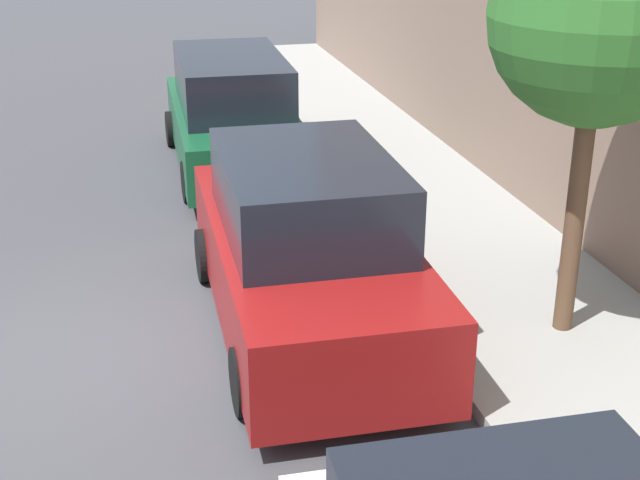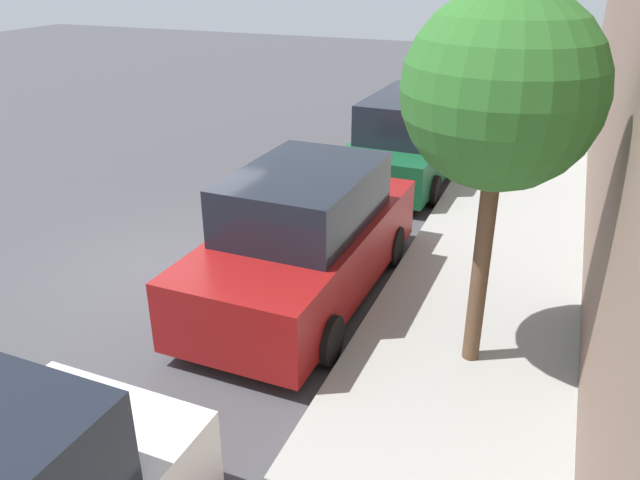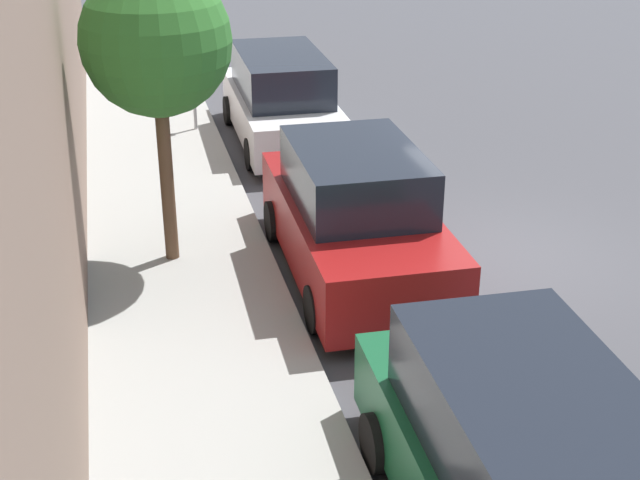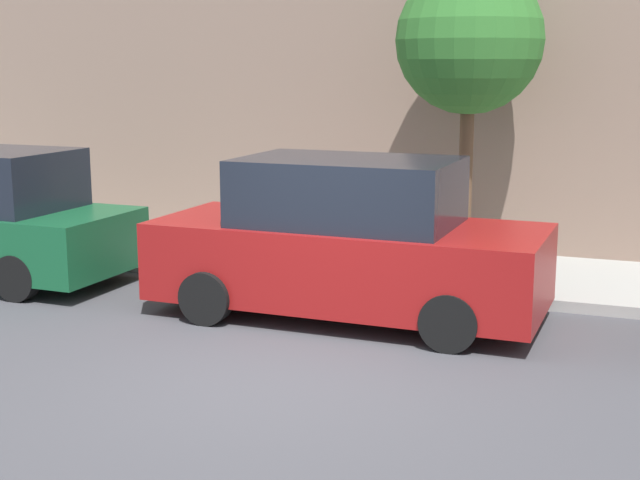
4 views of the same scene
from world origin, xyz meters
name	(u,v)px [view 1 (image 1 of 4)]	position (x,y,z in m)	size (l,w,h in m)	color
ground_plane	(87,357)	(0.00, 0.00, 0.00)	(60.00, 60.00, 0.00)	#424247
sidewalk	(518,301)	(4.88, 0.00, 0.07)	(2.76, 32.00, 0.15)	#9E9E99
parked_suv_second	(307,250)	(2.39, 0.10, 0.93)	(2.08, 4.84, 1.98)	maroon
parked_minivan_third	(232,114)	(2.45, 5.97, 0.92)	(2.04, 4.95, 1.90)	#14512D
street_tree	(599,19)	(5.00, -0.82, 3.41)	(2.10, 2.10, 4.34)	brown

